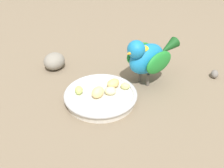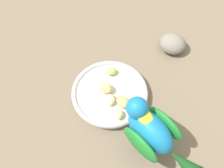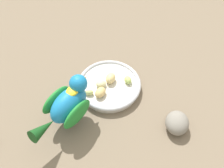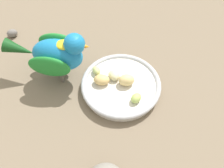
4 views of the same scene
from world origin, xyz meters
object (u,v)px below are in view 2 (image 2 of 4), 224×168
feeding_bowl (111,95)px  apple_piece_4 (120,115)px  parrot (152,131)px  rock_large (174,45)px  apple_piece_3 (110,100)px  apple_piece_1 (123,102)px  apple_piece_2 (111,71)px  apple_piece_0 (105,88)px

feeding_bowl → apple_piece_4: bearing=-21.7°
apple_piece_4 → parrot: parrot is taller
rock_large → apple_piece_4: bearing=-76.6°
apple_piece_3 → apple_piece_4: size_ratio=1.23×
apple_piece_1 → apple_piece_2: bearing=156.4°
apple_piece_2 → apple_piece_3: same height
apple_piece_1 → apple_piece_3: size_ratio=1.25×
apple_piece_0 → rock_large: size_ratio=0.52×
apple_piece_2 → parrot: bearing=-16.6°
apple_piece_2 → apple_piece_1: bearing=-23.6°
apple_piece_1 → rock_large: rock_large is taller
feeding_bowl → apple_piece_2: size_ratio=7.10×
apple_piece_3 → parrot: size_ratio=0.15×
rock_large → apple_piece_0: bearing=-94.1°
feeding_bowl → rock_large: (0.00, 0.23, 0.01)m
apple_piece_3 → rock_large: bearing=93.5°
apple_piece_1 → apple_piece_4: apple_piece_1 is taller
apple_piece_3 → apple_piece_4: (0.05, -0.01, -0.00)m
feeding_bowl → apple_piece_1: bearing=3.6°
apple_piece_2 → apple_piece_0: bearing=-57.9°
apple_piece_0 → parrot: (0.17, -0.01, 0.05)m
rock_large → apple_piece_1: bearing=-79.5°
apple_piece_0 → rock_large: (0.02, 0.23, -0.01)m
apple_piece_1 → parrot: (0.11, -0.02, 0.05)m
apple_piece_0 → apple_piece_4: apple_piece_0 is taller
rock_large → apple_piece_2: bearing=-103.3°
apple_piece_4 → parrot: size_ratio=0.12×
apple_piece_1 → parrot: bearing=-10.7°
feeding_bowl → apple_piece_4: (0.06, -0.02, 0.02)m
feeding_bowl → rock_large: size_ratio=2.66×
apple_piece_3 → apple_piece_1: bearing=35.3°
apple_piece_3 → apple_piece_4: apple_piece_3 is taller
apple_piece_4 → apple_piece_0: bearing=165.3°
apple_piece_2 → parrot: size_ratio=0.13×
apple_piece_2 → apple_piece_4: (0.10, -0.06, -0.00)m
apple_piece_4 → rock_large: (-0.06, 0.25, -0.00)m
feeding_bowl → apple_piece_0: bearing=-166.0°
apple_piece_4 → parrot: (0.09, 0.01, 0.05)m
parrot → rock_large: bearing=-58.4°
apple_piece_0 → rock_large: 0.23m
feeding_bowl → apple_piece_3: 0.03m
apple_piece_2 → parrot: parrot is taller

